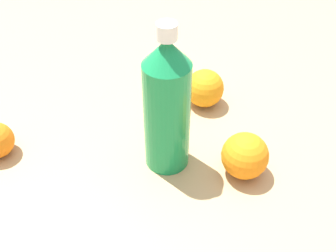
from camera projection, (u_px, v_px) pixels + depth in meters
name	position (u px, v px, depth m)	size (l,w,h in m)	color
ground_plane	(158.00, 154.00, 0.77)	(2.40, 2.40, 0.00)	tan
water_bottle	(168.00, 105.00, 0.68)	(0.08, 0.08, 0.27)	#198C4C
orange_1	(245.00, 156.00, 0.71)	(0.08, 0.08, 0.08)	orange
orange_2	(205.00, 88.00, 0.86)	(0.08, 0.08, 0.08)	orange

